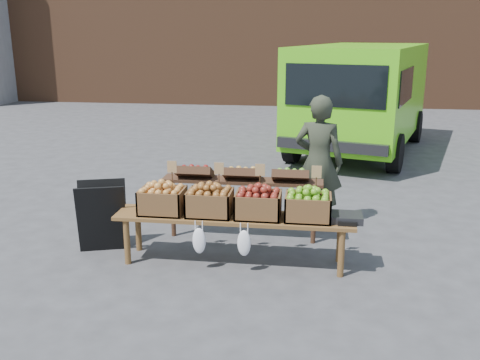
% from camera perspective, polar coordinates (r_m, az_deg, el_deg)
% --- Properties ---
extents(ground, '(80.00, 80.00, 0.00)m').
position_cam_1_polar(ground, '(6.68, -3.16, -7.12)').
color(ground, '#424244').
extents(delivery_van, '(3.68, 5.57, 2.29)m').
position_cam_1_polar(delivery_van, '(12.02, 12.83, 8.38)').
color(delivery_van, '#56C814').
rests_on(delivery_van, ground).
extents(vendor, '(0.72, 0.55, 1.79)m').
position_cam_1_polar(vendor, '(7.21, 8.38, 1.93)').
color(vendor, '#2D3325').
rests_on(vendor, ground).
extents(chalkboard_sign, '(0.64, 0.47, 0.86)m').
position_cam_1_polar(chalkboard_sign, '(6.64, -14.49, -3.77)').
color(chalkboard_sign, black).
rests_on(chalkboard_sign, ground).
extents(back_table, '(2.10, 0.44, 1.04)m').
position_cam_1_polar(back_table, '(6.72, 0.24, -2.21)').
color(back_table, '#3E2618').
rests_on(back_table, ground).
extents(display_bench, '(2.70, 0.56, 0.57)m').
position_cam_1_polar(display_bench, '(6.13, -0.65, -6.34)').
color(display_bench, brown).
rests_on(display_bench, ground).
extents(crate_golden_apples, '(0.50, 0.40, 0.28)m').
position_cam_1_polar(crate_golden_apples, '(6.16, -8.28, -2.21)').
color(crate_golden_apples, '#A28E22').
rests_on(crate_golden_apples, display_bench).
extents(crate_russet_pears, '(0.50, 0.40, 0.28)m').
position_cam_1_polar(crate_russet_pears, '(6.03, -3.25, -2.45)').
color(crate_russet_pears, brown).
rests_on(crate_russet_pears, display_bench).
extents(crate_red_apples, '(0.50, 0.40, 0.28)m').
position_cam_1_polar(crate_red_apples, '(5.95, 1.96, -2.68)').
color(crate_red_apples, maroon).
rests_on(crate_red_apples, display_bench).
extents(crate_green_apples, '(0.50, 0.40, 0.28)m').
position_cam_1_polar(crate_green_apples, '(5.93, 7.26, -2.89)').
color(crate_green_apples, '#44811F').
rests_on(crate_green_apples, display_bench).
extents(weighing_scale, '(0.34, 0.30, 0.08)m').
position_cam_1_polar(weighing_scale, '(5.97, 11.31, -3.95)').
color(weighing_scale, black).
rests_on(weighing_scale, display_bench).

